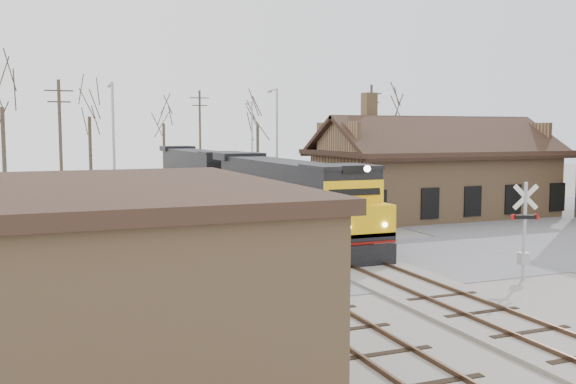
# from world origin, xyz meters

# --- Properties ---
(ground) EXTENTS (140.00, 140.00, 0.00)m
(ground) POSITION_xyz_m (0.00, 0.00, 0.00)
(ground) COLOR gray
(ground) RESTS_ON ground
(road) EXTENTS (60.00, 9.00, 0.03)m
(road) POSITION_xyz_m (0.00, 0.00, 0.01)
(road) COLOR slate
(road) RESTS_ON ground
(track_main) EXTENTS (3.40, 90.00, 0.24)m
(track_main) POSITION_xyz_m (0.00, 15.00, 0.07)
(track_main) COLOR gray
(track_main) RESTS_ON ground
(track_siding) EXTENTS (3.40, 90.00, 0.24)m
(track_siding) POSITION_xyz_m (-4.50, 15.00, 0.07)
(track_siding) COLOR gray
(track_siding) RESTS_ON ground
(depot) EXTENTS (15.20, 9.31, 7.90)m
(depot) POSITION_xyz_m (11.99, 12.00, 2.41)
(depot) COLOR #9B7650
(depot) RESTS_ON ground
(commercial_building) EXTENTS (12.40, 10.40, 4.30)m
(commercial_building) POSITION_xyz_m (-13.00, -8.00, 2.16)
(commercial_building) COLOR #9B7650
(commercial_building) RESTS_ON ground
(locomotive_lead) EXTENTS (2.74, 18.39, 4.08)m
(locomotive_lead) POSITION_xyz_m (0.00, 7.65, 2.14)
(locomotive_lead) COLOR black
(locomotive_lead) RESTS_ON ground
(locomotive_trailing) EXTENTS (2.74, 18.39, 3.86)m
(locomotive_trailing) POSITION_xyz_m (0.00, 26.31, 2.14)
(locomotive_trailing) COLOR black
(locomotive_trailing) RESTS_ON ground
(crossbuck_near) EXTENTS (1.01, 0.39, 3.63)m
(crossbuck_near) POSITION_xyz_m (4.36, -4.83, 1.73)
(crossbuck_near) COLOR #A5A8AD
(crossbuck_near) RESTS_ON ground
(crossbuck_far) EXTENTS (1.05, 0.34, 3.71)m
(crossbuck_far) POSITION_xyz_m (-7.29, 5.79, 1.76)
(crossbuck_far) COLOR #A5A8AD
(crossbuck_far) RESTS_ON ground
(streetlight_a) EXTENTS (0.25, 2.04, 8.70)m
(streetlight_a) POSITION_xyz_m (-7.17, 21.12, 4.88)
(streetlight_a) COLOR #A5A8AD
(streetlight_a) RESTS_ON ground
(streetlight_b) EXTENTS (0.25, 2.04, 8.75)m
(streetlight_b) POSITION_xyz_m (5.47, 23.68, 4.91)
(streetlight_b) COLOR #A5A8AD
(streetlight_b) RESTS_ON ground
(streetlight_c) EXTENTS (0.25, 2.04, 8.29)m
(streetlight_c) POSITION_xyz_m (7.71, 36.44, 4.67)
(streetlight_c) COLOR #A5A8AD
(streetlight_c) RESTS_ON ground
(utility_pole_a) EXTENTS (2.00, 0.24, 9.15)m
(utility_pole_a) POSITION_xyz_m (-10.30, 26.41, 4.80)
(utility_pole_a) COLOR #382D23
(utility_pole_a) RESTS_ON ground
(utility_pole_b) EXTENTS (2.00, 0.24, 9.72)m
(utility_pole_b) POSITION_xyz_m (4.43, 43.83, 5.08)
(utility_pole_b) COLOR #382D23
(utility_pole_b) RESTS_ON ground
(utility_pole_c) EXTENTS (2.00, 0.24, 9.66)m
(utility_pole_c) POSITION_xyz_m (16.82, 29.03, 5.05)
(utility_pole_c) COLOR #382D23
(utility_pole_c) RESTS_ON ground
(tree_a) EXTENTS (4.85, 4.85, 11.87)m
(tree_a) POSITION_xyz_m (-14.23, 30.22, 8.46)
(tree_a) COLOR #382D23
(tree_a) RESTS_ON ground
(tree_b) EXTENTS (4.54, 4.54, 11.12)m
(tree_b) POSITION_xyz_m (-7.07, 40.61, 7.92)
(tree_b) COLOR #382D23
(tree_b) RESTS_ON ground
(tree_c) EXTENTS (4.19, 4.19, 10.26)m
(tree_c) POSITION_xyz_m (1.65, 49.45, 7.31)
(tree_c) COLOR #382D23
(tree_c) RESTS_ON ground
(tree_d) EXTENTS (3.98, 3.98, 9.74)m
(tree_d) POSITION_xyz_m (9.33, 39.30, 6.93)
(tree_d) COLOR #382D23
(tree_d) RESTS_ON ground
(tree_e) EXTENTS (4.60, 4.60, 11.27)m
(tree_e) POSITION_xyz_m (22.70, 35.49, 8.03)
(tree_e) COLOR #382D23
(tree_e) RESTS_ON ground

